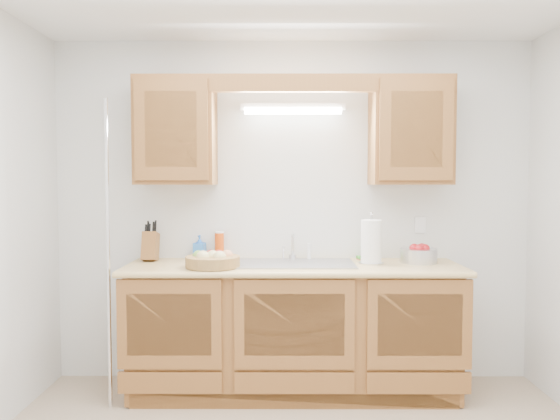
{
  "coord_description": "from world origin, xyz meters",
  "views": [
    {
      "loc": [
        -0.08,
        -2.55,
        1.48
      ],
      "look_at": [
        -0.09,
        0.85,
        1.29
      ],
      "focal_mm": 35.0,
      "sensor_mm": 36.0,
      "label": 1
    }
  ],
  "objects_px": {
    "knife_block": "(150,246)",
    "paper_towel": "(371,242)",
    "apple_bowl": "(419,254)",
    "fruit_basket": "(213,260)"
  },
  "relations": [
    {
      "from": "knife_block",
      "to": "paper_towel",
      "type": "xyz_separation_m",
      "value": [
        1.57,
        -0.15,
        0.04
      ]
    },
    {
      "from": "apple_bowl",
      "to": "knife_block",
      "type": "bearing_deg",
      "value": 177.25
    },
    {
      "from": "paper_towel",
      "to": "knife_block",
      "type": "bearing_deg",
      "value": 174.49
    },
    {
      "from": "knife_block",
      "to": "paper_towel",
      "type": "distance_m",
      "value": 1.58
    },
    {
      "from": "fruit_basket",
      "to": "knife_block",
      "type": "xyz_separation_m",
      "value": [
        -0.49,
        0.31,
        0.06
      ]
    },
    {
      "from": "paper_towel",
      "to": "apple_bowl",
      "type": "relative_size",
      "value": 1.2
    },
    {
      "from": "knife_block",
      "to": "fruit_basket",
      "type": "bearing_deg",
      "value": -31.08
    },
    {
      "from": "fruit_basket",
      "to": "apple_bowl",
      "type": "distance_m",
      "value": 1.44
    },
    {
      "from": "knife_block",
      "to": "apple_bowl",
      "type": "distance_m",
      "value": 1.92
    },
    {
      "from": "fruit_basket",
      "to": "paper_towel",
      "type": "distance_m",
      "value": 1.1
    }
  ]
}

